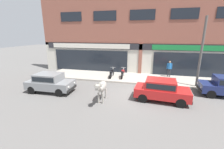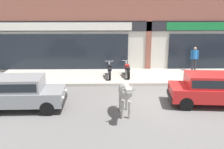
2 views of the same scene
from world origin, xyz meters
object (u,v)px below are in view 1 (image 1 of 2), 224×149
at_px(pedestrian, 169,67).
at_px(motorcycle_0, 112,73).
at_px(motorcycle_1, 123,73).
at_px(utility_pole, 201,53).
at_px(car_1, 50,82).
at_px(car_2, 161,89).
at_px(cow, 102,87).

bearing_deg(pedestrian, motorcycle_0, -165.63).
relative_size(motorcycle_0, motorcycle_1, 1.00).
height_order(motorcycle_0, utility_pole, utility_pole).
xyz_separation_m(car_1, utility_pole, (11.30, 3.49, 2.12)).
bearing_deg(car_1, motorcycle_1, 43.84).
bearing_deg(car_2, pedestrian, 78.32).
bearing_deg(motorcycle_1, cow, -95.28).
bearing_deg(motorcycle_1, utility_pole, -10.79).
relative_size(car_2, motorcycle_1, 2.05).
height_order(car_2, utility_pole, utility_pole).
height_order(cow, motorcycle_1, cow).
bearing_deg(pedestrian, motorcycle_1, -164.06).
bearing_deg(utility_pole, car_2, -133.97).
bearing_deg(car_2, motorcycle_0, 136.28).
distance_m(pedestrian, utility_pole, 3.60).
bearing_deg(car_1, pedestrian, 32.50).
xyz_separation_m(cow, car_2, (3.84, 1.05, -0.19)).
bearing_deg(car_2, cow, -164.76).
distance_m(cow, pedestrian, 8.38).
bearing_deg(car_1, cow, -9.22).
height_order(cow, car_1, cow).
bearing_deg(motorcycle_0, utility_pole, -8.15).
bearing_deg(utility_pole, pedestrian, 126.88).
height_order(car_1, motorcycle_1, car_1).
distance_m(motorcycle_0, motorcycle_1, 1.10).
relative_size(cow, utility_pole, 0.39).
xyz_separation_m(car_1, pedestrian, (9.42, 6.00, 0.34)).
relative_size(car_1, motorcycle_0, 2.01).
height_order(motorcycle_1, pedestrian, pedestrian).
bearing_deg(motorcycle_1, car_2, -52.71).
bearing_deg(utility_pole, car_1, -162.81).
bearing_deg(pedestrian, car_2, -101.68).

